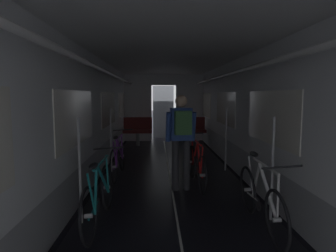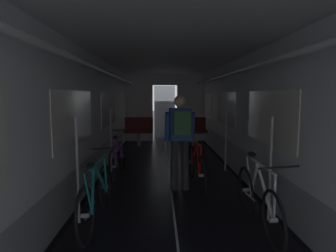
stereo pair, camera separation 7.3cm
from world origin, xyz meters
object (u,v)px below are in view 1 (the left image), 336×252
bicycle_teal (99,196)px  person_cyclist_aisle (181,134)px  bicycle_red_in_aisle (197,165)px  bicycle_white (260,199)px  bench_seat_far_left (138,129)px  bench_seat_far_right (191,128)px  bicycle_purple (118,159)px

bicycle_teal → person_cyclist_aisle: person_cyclist_aisle is taller
person_cyclist_aisle → bicycle_red_in_aisle: person_cyclist_aisle is taller
bicycle_white → bicycle_teal: bearing=175.3°
bench_seat_far_left → bicycle_red_in_aisle: 4.64m
bicycle_red_in_aisle → bicycle_teal: bearing=-133.0°
bench_seat_far_right → person_cyclist_aisle: person_cyclist_aisle is taller
bench_seat_far_right → bicycle_white: bench_seat_far_right is taller
person_cyclist_aisle → bicycle_red_in_aisle: 0.76m
bench_seat_far_left → bicycle_red_in_aisle: (1.38, -4.43, -0.18)m
bicycle_red_in_aisle → bicycle_purple: bearing=157.9°
bench_seat_far_right → bicycle_white: bearing=-88.7°
bicycle_white → bicycle_red_in_aisle: bicycle_white is taller
bench_seat_far_right → bicycle_white: size_ratio=0.58×
bench_seat_far_right → bicycle_white: (0.14, -6.21, -0.18)m
bicycle_white → bicycle_red_in_aisle: bearing=107.4°
bicycle_teal → bicycle_red_in_aisle: 2.20m
bench_seat_far_right → person_cyclist_aisle: bearing=-98.9°
bicycle_teal → bench_seat_far_right: bearing=72.4°
person_cyclist_aisle → bicycle_red_in_aisle: bearing=40.1°
bicycle_purple → bicycle_teal: bearing=-88.8°
bicycle_teal → person_cyclist_aisle: 1.89m
bench_seat_far_left → bicycle_teal: 6.04m
bicycle_red_in_aisle → bench_seat_far_left: bearing=107.3°
bench_seat_far_left → bicycle_purple: (-0.16, -3.80, -0.18)m
bicycle_red_in_aisle → bicycle_white: bearing=-72.6°
bench_seat_far_right → bicycle_red_in_aisle: bearing=-95.4°
bench_seat_far_left → bicycle_purple: bearing=-92.5°
bench_seat_far_right → bicycle_purple: 4.29m
bench_seat_far_right → bicycle_teal: size_ratio=0.58×
bicycle_white → bicycle_purple: bearing=131.2°
bicycle_purple → bicycle_white: same height
bench_seat_far_left → bicycle_white: bearing=-72.7°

